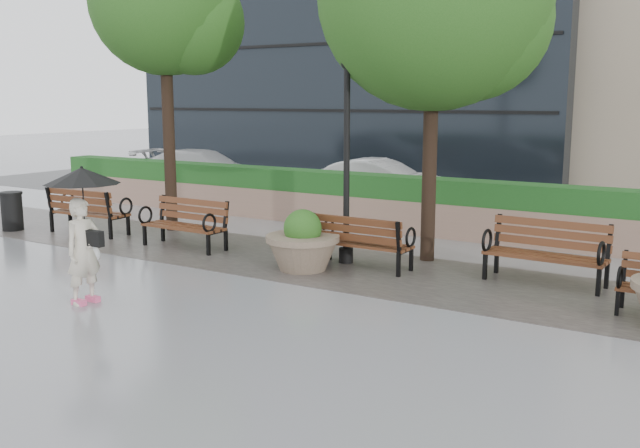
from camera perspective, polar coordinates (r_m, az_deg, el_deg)
The scene contains 16 objects.
ground at distance 11.45m, azimuth -6.83°, elevation -6.26°, with size 100.00×100.00×0.00m, color gray.
cobble_strip at distance 13.83m, azimuth 0.97°, elevation -3.32°, with size 28.00×3.20×0.01m, color #383330.
hedge_wall at distance 17.20m, azimuth 7.86°, elevation 1.46°, with size 24.00×0.80×1.35m.
asphalt_street at distance 20.98m, azimuth 12.30°, elevation 1.03°, with size 40.00×7.00×0.00m, color black.
bench_0 at distance 17.84m, azimuth -17.99°, elevation 0.27°, with size 2.08×0.92×1.09m.
bench_1 at distance 15.62m, azimuth -10.77°, elevation -0.80°, with size 1.98×0.82×1.05m.
bench_2 at distance 13.58m, azimuth 3.39°, elevation -2.31°, with size 1.91×0.78×1.02m.
bench_3 at distance 12.99m, azimuth 17.54°, elevation -3.22°, with size 2.08×0.90×1.10m.
planter_left at distance 13.37m, azimuth -1.39°, elevation -1.82°, with size 1.38×1.38×1.16m.
trash_bin at distance 18.98m, azimuth -23.42°, elevation 0.87°, with size 0.54×0.54×0.90m, color black.
lamppost at distance 13.77m, azimuth 2.13°, elevation 3.96°, with size 0.28×0.28×3.97m.
tree_0 at distance 17.70m, azimuth -11.81°, elevation 16.67°, with size 3.55×3.47×7.19m.
tree_1 at distance 14.20m, azimuth 9.82°, elevation 17.26°, with size 4.42×4.42×7.36m.
car_left at distance 25.15m, azimuth -9.31°, elevation 4.24°, with size 2.02×4.97×1.44m, color silver.
car_right at distance 21.71m, azimuth 4.82°, elevation 3.36°, with size 1.46×4.20×1.38m, color silver.
pedestrian at distance 11.67m, azimuth -18.42°, elevation 0.17°, with size 1.17×1.17×2.14m.
Camera 1 is at (6.92, -8.54, 3.20)m, focal length 40.00 mm.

